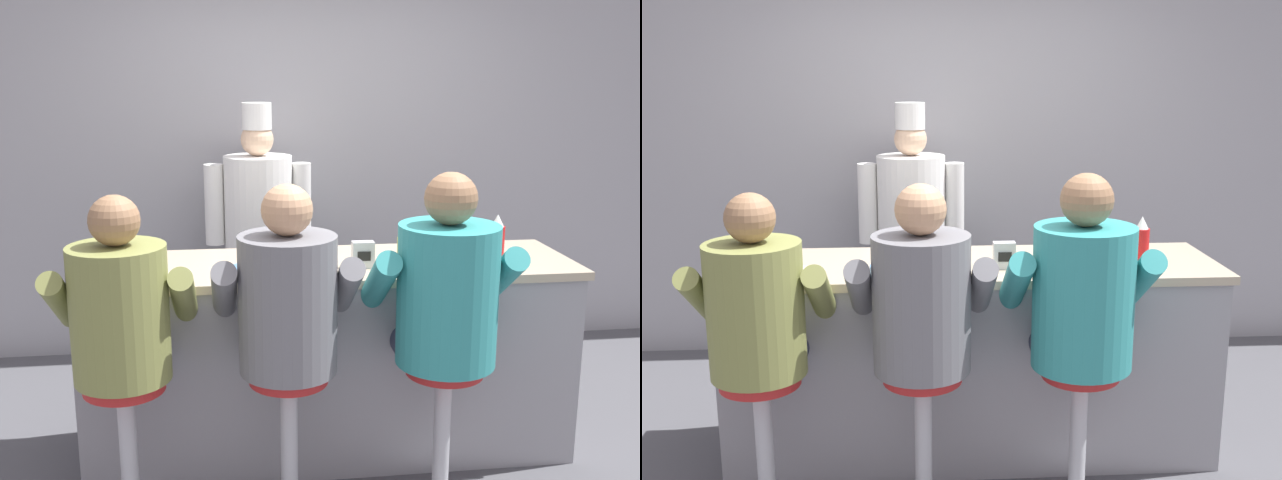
{
  "view_description": "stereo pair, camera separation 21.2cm",
  "coord_description": "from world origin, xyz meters",
  "views": [
    {
      "loc": [
        -0.49,
        -3.16,
        1.91
      ],
      "look_at": [
        -0.05,
        0.31,
        1.1
      ],
      "focal_mm": 42.0,
      "sensor_mm": 36.0,
      "label": 1
    },
    {
      "loc": [
        -0.28,
        -3.18,
        1.91
      ],
      "look_at": [
        -0.05,
        0.31,
        1.1
      ],
      "focal_mm": 42.0,
      "sensor_mm": 36.0,
      "label": 2
    }
  ],
  "objects": [
    {
      "name": "cook_in_whites_near",
      "position": [
        -0.29,
        1.47,
        0.94
      ],
      "size": [
        0.67,
        0.43,
        1.7
      ],
      "color": "#232328",
      "rests_on": "ground_plane"
    },
    {
      "name": "hot_sauce_bottle_orange",
      "position": [
        0.67,
        0.15,
        1.04
      ],
      "size": [
        0.03,
        0.03,
        0.12
      ],
      "color": "orange",
      "rests_on": "diner_counter"
    },
    {
      "name": "breakfast_plate",
      "position": [
        -0.9,
        0.18,
        1.0
      ],
      "size": [
        0.27,
        0.27,
        0.05
      ],
      "color": "white",
      "rests_on": "diner_counter"
    },
    {
      "name": "water_pitcher_clear",
      "position": [
        0.63,
        0.53,
        1.07
      ],
      "size": [
        0.13,
        0.12,
        0.18
      ],
      "color": "silver",
      "rests_on": "diner_counter"
    },
    {
      "name": "mustard_bottle_yellow",
      "position": [
        0.32,
        0.13,
        1.08
      ],
      "size": [
        0.07,
        0.07,
        0.22
      ],
      "color": "yellow",
      "rests_on": "diner_counter"
    },
    {
      "name": "ketchup_bottle_red",
      "position": [
        0.8,
        0.22,
        1.1
      ],
      "size": [
        0.07,
        0.07,
        0.24
      ],
      "color": "red",
      "rests_on": "diner_counter"
    },
    {
      "name": "napkin_dispenser_chrome",
      "position": [
        0.15,
        0.22,
        1.05
      ],
      "size": [
        0.1,
        0.06,
        0.13
      ],
      "color": "silver",
      "rests_on": "diner_counter"
    },
    {
      "name": "wall_back",
      "position": [
        0.0,
        1.85,
        1.35
      ],
      "size": [
        10.0,
        0.06,
        2.7
      ],
      "color": "#99999E",
      "rests_on": "ground_plane"
    },
    {
      "name": "coffee_mug_tan",
      "position": [
        0.44,
        0.35,
        1.03
      ],
      "size": [
        0.13,
        0.08,
        0.09
      ],
      "color": "beige",
      "rests_on": "diner_counter"
    },
    {
      "name": "diner_counter",
      "position": [
        0.0,
        0.35,
        0.49
      ],
      "size": [
        2.41,
        0.69,
        0.98
      ],
      "color": "gray",
      "rests_on": "ground_plane"
    },
    {
      "name": "diner_seated_olive",
      "position": [
        -0.92,
        -0.2,
        0.9
      ],
      "size": [
        0.6,
        0.59,
        1.43
      ],
      "color": "#B2B5BA",
      "rests_on": "ground_plane"
    },
    {
      "name": "diner_seated_teal",
      "position": [
        0.42,
        -0.2,
        0.93
      ],
      "size": [
        0.65,
        0.64,
        1.5
      ],
      "color": "#B2B5BA",
      "rests_on": "ground_plane"
    },
    {
      "name": "diner_seated_grey",
      "position": [
        -0.25,
        -0.2,
        0.92
      ],
      "size": [
        0.62,
        0.61,
        1.46
      ],
      "color": "#B2B5BA",
      "rests_on": "ground_plane"
    },
    {
      "name": "cereal_bowl",
      "position": [
        -0.4,
        0.11,
        1.01
      ],
      "size": [
        0.16,
        0.16,
        0.05
      ],
      "color": "#4C7FB7",
      "rests_on": "diner_counter"
    }
  ]
}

